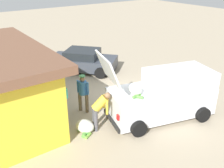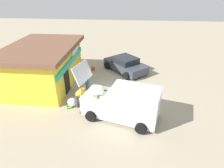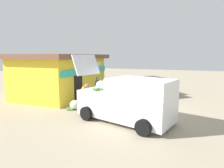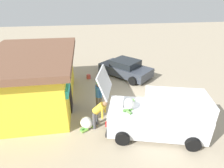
# 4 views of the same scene
# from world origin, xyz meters

# --- Properties ---
(ground_plane) EXTENTS (60.00, 60.00, 0.00)m
(ground_plane) POSITION_xyz_m (0.00, 0.00, 0.00)
(ground_plane) COLOR tan
(delivery_van) EXTENTS (2.93, 4.83, 2.91)m
(delivery_van) POSITION_xyz_m (-2.40, -0.31, 0.96)
(delivery_van) COLOR silver
(delivery_van) RESTS_ON ground_plane
(parked_sedan) EXTENTS (4.13, 3.98, 1.26)m
(parked_sedan) POSITION_xyz_m (4.09, -0.21, 0.60)
(parked_sedan) COLOR #383D47
(parked_sedan) RESTS_ON ground_plane
(vendor_standing) EXTENTS (0.52, 0.46, 1.66)m
(vendor_standing) POSITION_xyz_m (-0.16, 2.18, 0.95)
(vendor_standing) COLOR #726047
(vendor_standing) RESTS_ON ground_plane
(customer_bending) EXTENTS (0.65, 0.75, 1.47)m
(customer_bending) POSITION_xyz_m (-1.62, 2.30, 0.89)
(customer_bending) COLOR #4C4C51
(customer_bending) RESTS_ON ground_plane
(unloaded_banana_pile) EXTENTS (0.93, 0.82, 0.47)m
(unloaded_banana_pile) POSITION_xyz_m (-1.53, 2.90, 0.22)
(unloaded_banana_pile) COLOR silver
(unloaded_banana_pile) RESTS_ON ground_plane
(paint_bucket) EXTENTS (0.30, 0.30, 0.31)m
(paint_bucket) POSITION_xyz_m (3.99, 2.60, 0.15)
(paint_bucket) COLOR #BF3F33
(paint_bucket) RESTS_ON ground_plane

